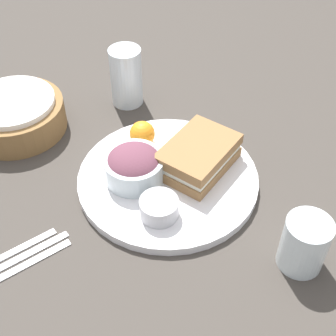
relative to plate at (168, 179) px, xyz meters
name	(u,v)px	position (x,y,z in m)	size (l,w,h in m)	color
ground_plane	(168,182)	(0.00, 0.00, -0.01)	(4.00, 4.00, 0.00)	#3D3833
plate	(168,179)	(0.00, 0.00, 0.00)	(0.34, 0.34, 0.02)	silver
sandwich	(198,156)	(0.06, -0.02, 0.04)	(0.16, 0.13, 0.05)	olive
salad_bowl	(134,166)	(-0.05, 0.04, 0.04)	(0.11, 0.11, 0.06)	silver
dressing_cup	(159,208)	(-0.08, -0.05, 0.03)	(0.07, 0.07, 0.03)	#B7B7BC
orange_wedge	(142,134)	(0.03, 0.10, 0.03)	(0.05, 0.05, 0.05)	orange
drink_glass	(126,77)	(0.12, 0.25, 0.06)	(0.07, 0.07, 0.13)	silver
bread_basket	(15,115)	(-0.11, 0.34, 0.03)	(0.21, 0.21, 0.07)	olive
fork	(16,270)	(-0.31, 0.04, -0.01)	(0.19, 0.01, 0.01)	silver
knife	(12,262)	(-0.31, 0.06, -0.01)	(0.20, 0.01, 0.01)	silver
spoon	(7,254)	(-0.31, 0.07, -0.01)	(0.17, 0.01, 0.01)	silver
water_glass	(304,244)	(0.02, -0.28, 0.04)	(0.07, 0.07, 0.10)	silver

